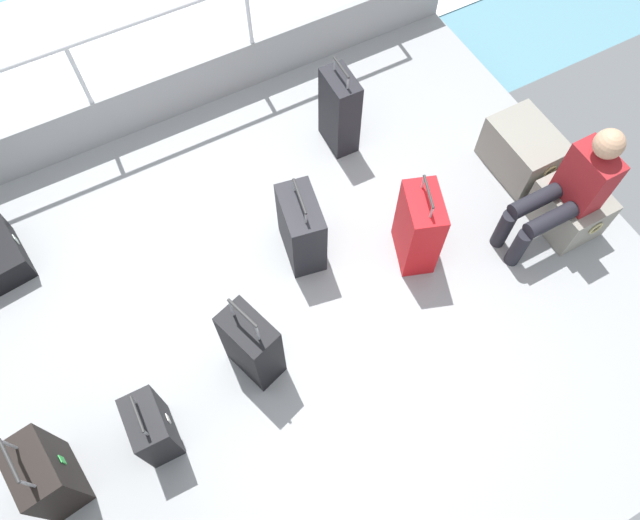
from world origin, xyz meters
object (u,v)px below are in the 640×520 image
at_px(suitcase_3, 252,346).
at_px(suitcase_5, 340,112).
at_px(cargo_crate_1, 569,208).
at_px(suitcase_7, 46,474).
at_px(suitcase_0, 418,228).
at_px(suitcase_4, 152,428).
at_px(suitcase_2, 301,229).
at_px(cargo_crate_0, 523,151).
at_px(passenger_seated, 569,189).

bearing_deg(suitcase_3, suitcase_5, 134.56).
relative_size(cargo_crate_1, suitcase_7, 0.68).
xyz_separation_m(suitcase_0, suitcase_4, (0.38, -2.18, -0.09)).
relative_size(suitcase_0, suitcase_2, 1.12).
bearing_deg(suitcase_3, suitcase_4, -78.28).
relative_size(cargo_crate_0, suitcase_0, 0.76).
xyz_separation_m(cargo_crate_1, suitcase_0, (-0.33, -1.17, 0.16)).
relative_size(cargo_crate_1, suitcase_3, 0.59).
relative_size(suitcase_0, suitcase_4, 1.32).
bearing_deg(suitcase_0, passenger_seated, 71.66).
height_order(cargo_crate_0, suitcase_7, suitcase_7).
distance_m(cargo_crate_1, suitcase_2, 2.04).
relative_size(suitcase_0, suitcase_5, 0.98).
xyz_separation_m(cargo_crate_1, passenger_seated, (0.00, -0.18, 0.38)).
height_order(passenger_seated, suitcase_2, passenger_seated).
bearing_deg(suitcase_0, suitcase_3, -80.99).
relative_size(cargo_crate_1, passenger_seated, 0.49).
bearing_deg(cargo_crate_1, suitcase_0, -105.65).
height_order(cargo_crate_0, suitcase_0, suitcase_0).
distance_m(passenger_seated, suitcase_4, 3.19).
bearing_deg(suitcase_4, suitcase_2, 118.78).
relative_size(cargo_crate_0, suitcase_3, 0.70).
bearing_deg(suitcase_7, suitcase_5, 118.50).
distance_m(suitcase_2, suitcase_3, 0.95).
distance_m(cargo_crate_1, suitcase_7, 4.00).
relative_size(suitcase_5, suitcase_7, 1.07).
bearing_deg(cargo_crate_0, suitcase_7, -81.19).
xyz_separation_m(passenger_seated, suitcase_7, (0.02, -3.82, -0.28)).
bearing_deg(passenger_seated, cargo_crate_0, 161.99).
bearing_deg(suitcase_4, cargo_crate_0, 101.02).
bearing_deg(suitcase_0, cargo_crate_0, 102.94).
bearing_deg(suitcase_5, cargo_crate_1, 36.59).
bearing_deg(suitcase_5, suitcase_4, -54.38).
relative_size(passenger_seated, suitcase_5, 1.30).
xyz_separation_m(suitcase_4, suitcase_5, (-1.59, 2.22, 0.10)).
bearing_deg(suitcase_5, suitcase_7, -61.50).
relative_size(passenger_seated, suitcase_2, 1.48).
bearing_deg(suitcase_4, suitcase_3, 101.72).
bearing_deg(passenger_seated, suitcase_2, -113.58).
bearing_deg(suitcase_0, suitcase_4, -80.03).
bearing_deg(cargo_crate_1, suitcase_3, -92.29).
relative_size(cargo_crate_1, suitcase_5, 0.63).
xyz_separation_m(cargo_crate_1, suitcase_5, (-1.53, -1.14, 0.17)).
bearing_deg(cargo_crate_0, suitcase_3, -79.19).
bearing_deg(passenger_seated, suitcase_4, -89.00).
distance_m(passenger_seated, suitcase_3, 2.42).
relative_size(passenger_seated, suitcase_3, 1.22).
bearing_deg(suitcase_4, cargo_crate_1, 90.94).
bearing_deg(passenger_seated, suitcase_0, -108.34).
xyz_separation_m(passenger_seated, suitcase_2, (-0.75, -1.71, -0.26)).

